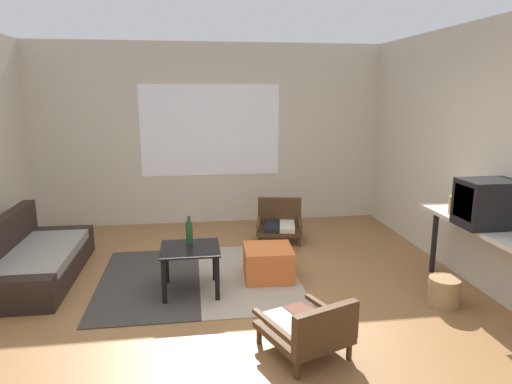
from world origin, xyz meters
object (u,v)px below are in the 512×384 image
Objects in this scene: couch at (32,261)px; ottoman_orange at (268,263)px; armchair_by_window at (279,222)px; crt_television at (489,203)px; glass_bottle at (189,232)px; armchair_striped_foreground at (308,328)px; clay_vase at (461,203)px; console_shelf at (478,232)px; wicker_basket at (444,292)px; coffee_table at (190,257)px.

ottoman_orange is (2.53, -0.35, -0.03)m from couch.
armchair_by_window is 1.36m from ottoman_orange.
crt_television reaches higher than ottoman_orange.
couch is 6.03× the size of glass_bottle.
couch is 3.07m from armchair_by_window.
armchair_striped_foreground is 2.17m from clay_vase.
armchair_by_window is 2.20× the size of clay_vase.
console_shelf is 5.42× the size of wicker_basket.
armchair_by_window is at bearing 73.82° from ottoman_orange.
clay_vase is at bearing 89.56° from crt_television.
crt_television is at bearing -56.31° from armchair_by_window.
clay_vase is at bearing -11.00° from couch.
glass_bottle is at bearing 162.03° from wicker_basket.
clay_vase is at bearing -50.61° from armchair_by_window.
armchair_by_window reaches higher than armchair_striped_foreground.
clay_vase reaches higher than coffee_table.
crt_television reaches higher than armchair_by_window.
console_shelf is (1.49, -2.12, 0.45)m from armchair_by_window.
console_shelf is at bearing -90.00° from clay_vase.
glass_bottle is (-0.00, 0.13, 0.22)m from coffee_table.
console_shelf reaches higher than ottoman_orange.
glass_bottle is (-0.89, 1.41, 0.37)m from armchair_striped_foreground.
console_shelf is at bearing -14.75° from couch.
coffee_table is 1.14× the size of crt_television.
coffee_table is 2.85m from crt_television.
clay_vase is (2.70, -0.28, 0.53)m from coffee_table.
couch is 4.54m from clay_vase.
coffee_table is at bearing -165.03° from ottoman_orange.
coffee_table is 2.47m from wicker_basket.
console_shelf reaches higher than coffee_table.
armchair_by_window is at bearing 125.13° from console_shelf.
couch reaches higher than ottoman_orange.
armchair_by_window is 1.36× the size of ottoman_orange.
clay_vase is (1.87, -0.50, 0.73)m from ottoman_orange.
clay_vase reaches higher than wicker_basket.
ottoman_orange is (-0.38, -1.31, -0.07)m from armchair_by_window.
ottoman_orange is 0.32× the size of console_shelf.
ottoman_orange is at bearing 6.52° from glass_bottle.
wicker_basket is at bearing -17.97° from glass_bottle.
coffee_table is 1.56m from armchair_striped_foreground.
clay_vase is at bearing -8.62° from glass_bottle.
armchair_striped_foreground is (-0.32, -2.81, -0.02)m from armchair_by_window.
coffee_table is 0.88m from ottoman_orange.
ottoman_orange is 0.94m from glass_bottle.
wicker_basket is at bearing 23.06° from armchair_striped_foreground.
console_shelf is (2.70, -0.59, 0.32)m from coffee_table.
couch reaches higher than coffee_table.
console_shelf is 5.37× the size of glass_bottle.
crt_television is 1.62× the size of clay_vase.
coffee_table is 1.14× the size of ottoman_orange.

